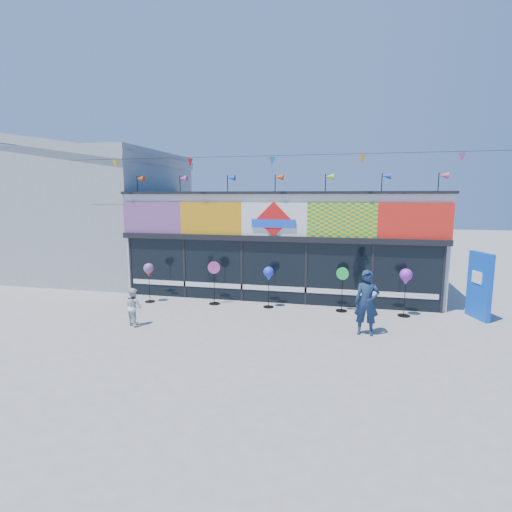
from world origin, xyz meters
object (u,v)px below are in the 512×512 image
(spinner_0, at_px, (149,271))
(spinner_1, at_px, (214,282))
(spinner_2, at_px, (269,275))
(child, at_px, (134,307))
(spinner_3, at_px, (342,288))
(adult_man, at_px, (367,303))
(blue_sign, at_px, (479,286))
(spinner_4, at_px, (406,278))

(spinner_0, distance_m, spinner_1, 2.49)
(spinner_2, relative_size, child, 1.27)
(spinner_3, bearing_deg, adult_man, -72.10)
(blue_sign, distance_m, spinner_0, 11.34)
(spinner_4, height_order, child, spinner_4)
(spinner_4, bearing_deg, spinner_3, 176.75)
(spinner_1, bearing_deg, spinner_0, -173.99)
(spinner_1, distance_m, adult_man, 5.69)
(spinner_1, xyz_separation_m, spinner_4, (6.59, -0.00, 0.44))
(spinner_3, height_order, child, spinner_3)
(spinner_1, height_order, adult_man, adult_man)
(spinner_3, xyz_separation_m, child, (-6.19, -2.95, -0.23))
(spinner_3, relative_size, child, 1.32)
(spinner_1, xyz_separation_m, spinner_2, (2.02, 0.02, 0.34))
(blue_sign, xyz_separation_m, spinner_2, (-6.85, -0.25, 0.09))
(blue_sign, xyz_separation_m, spinner_1, (-8.87, -0.28, -0.25))
(blue_sign, distance_m, spinner_1, 8.88)
(spinner_4, bearing_deg, spinner_2, 179.66)
(spinner_0, xyz_separation_m, spinner_1, (2.46, 0.26, -0.34))
(spinner_2, xyz_separation_m, adult_man, (3.26, -2.13, -0.24))
(spinner_2, height_order, child, spinner_2)
(spinner_2, height_order, spinner_3, spinner_3)
(blue_sign, height_order, spinner_2, blue_sign)
(spinner_0, xyz_separation_m, child, (0.83, -2.58, -0.60))
(spinner_3, bearing_deg, spinner_4, -3.25)
(spinner_0, relative_size, spinner_4, 0.92)
(adult_man, relative_size, child, 1.61)
(adult_man, bearing_deg, child, -172.19)
(spinner_4, distance_m, adult_man, 2.50)
(blue_sign, relative_size, spinner_1, 1.37)
(spinner_1, distance_m, spinner_3, 4.57)
(spinner_3, distance_m, spinner_4, 2.08)
(spinner_0, height_order, spinner_2, spinner_2)
(child, bearing_deg, spinner_2, -116.26)
(spinner_0, bearing_deg, adult_man, -13.42)
(child, bearing_deg, spinner_1, -94.24)
(blue_sign, relative_size, spinner_2, 1.47)
(spinner_1, relative_size, spinner_2, 1.08)
(spinner_2, distance_m, adult_man, 3.90)
(adult_man, distance_m, child, 6.96)
(spinner_1, height_order, spinner_2, spinner_1)
(spinner_2, height_order, adult_man, adult_man)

